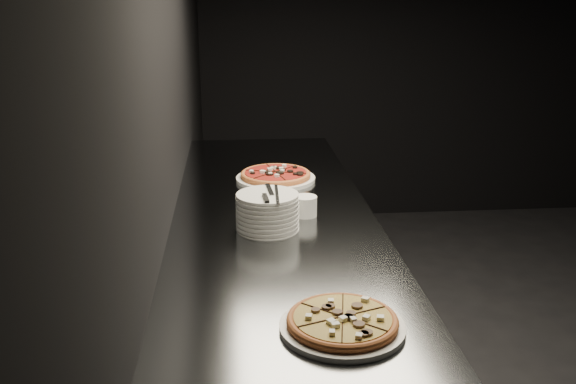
{
  "coord_description": "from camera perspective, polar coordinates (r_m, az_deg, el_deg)",
  "views": [
    {
      "loc": [
        -2.27,
        -2.26,
        1.72
      ],
      "look_at": [
        -2.08,
        -0.07,
        1.02
      ],
      "focal_mm": 40.0,
      "sensor_mm": 36.0,
      "label": 1
    }
  ],
  "objects": [
    {
      "name": "pizza_tomato",
      "position": [
        2.79,
        -1.11,
        1.45
      ],
      "size": [
        0.38,
        0.38,
        0.04
      ],
      "rotation": [
        0.0,
        0.0,
        -0.29
      ],
      "color": "white",
      "rests_on": "counter"
    },
    {
      "name": "counter",
      "position": [
        2.59,
        -1.25,
        -11.43
      ],
      "size": [
        0.74,
        2.44,
        0.92
      ],
      "color": "slate",
      "rests_on": "floor"
    },
    {
      "name": "cutlery",
      "position": [
        2.17,
        -1.6,
        -0.22
      ],
      "size": [
        0.08,
        0.23,
        0.01
      ],
      "rotation": [
        0.0,
        0.0,
        0.07
      ],
      "color": "silver",
      "rests_on": "plate_stack"
    },
    {
      "name": "wall_left",
      "position": [
        2.29,
        -10.81,
        9.35
      ],
      "size": [
        0.02,
        5.0,
        2.8
      ],
      "primitive_type": "cube",
      "color": "black",
      "rests_on": "floor"
    },
    {
      "name": "wall_back",
      "position": [
        5.28,
        21.04,
        13.05
      ],
      "size": [
        5.0,
        0.02,
        2.8
      ],
      "primitive_type": "cube",
      "color": "black",
      "rests_on": "floor"
    },
    {
      "name": "ramekin",
      "position": [
        2.35,
        1.55,
        -1.21
      ],
      "size": [
        0.09,
        0.09,
        0.07
      ],
      "color": "silver",
      "rests_on": "counter"
    },
    {
      "name": "plate_stack",
      "position": [
        2.21,
        -1.83,
        -1.76
      ],
      "size": [
        0.21,
        0.21,
        0.13
      ],
      "color": "white",
      "rests_on": "counter"
    },
    {
      "name": "pizza_mushroom",
      "position": [
        1.6,
        4.85,
        -11.5
      ],
      "size": [
        0.35,
        0.35,
        0.04
      ],
      "rotation": [
        0.0,
        0.0,
        0.34
      ],
      "color": "white",
      "rests_on": "counter"
    }
  ]
}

